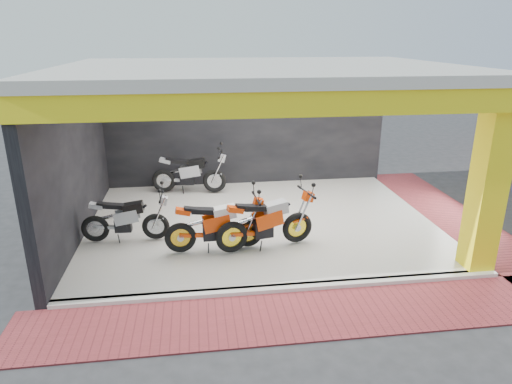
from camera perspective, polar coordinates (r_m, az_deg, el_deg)
The scene contains 15 objects.
ground at distance 9.16m, azimuth 2.47°, elevation -8.96°, with size 80.00×80.00×0.00m, color #2D2D30.
showroom_floor at distance 10.92m, azimuth 0.64°, elevation -3.85°, with size 8.00×6.00×0.10m, color white.
showroom_ceiling at distance 10.08m, azimuth 0.72°, elevation 15.08°, with size 8.40×6.40×0.20m, color beige.
back_wall at distance 13.38m, azimuth -1.27°, elevation 8.06°, with size 8.20×0.20×3.50m, color black.
left_wall at distance 10.60m, azimuth -21.87°, elevation 3.76°, with size 0.20×6.20×3.50m, color black.
corner_column at distance 9.25m, azimuth 27.05°, elevation 0.92°, with size 0.50×0.50×3.50m, color yellow.
header_beam_front at distance 7.18m, azimuth 4.26°, elevation 11.00°, with size 8.40×0.30×0.40m, color yellow.
header_beam_right at distance 11.40m, azimuth 21.56°, elevation 12.74°, with size 0.30×6.40×0.40m, color yellow.
floor_kerb at distance 8.26m, azimuth 3.73°, elevation -11.94°, with size 8.00×0.20×0.10m, color white.
paver_front at distance 7.64m, azimuth 4.91°, elevation -15.14°, with size 9.00×1.40×0.03m, color maroon.
paver_right at distance 12.52m, azimuth 22.96°, elevation -2.54°, with size 1.40×7.00×0.03m, color maroon.
moto_hero at distance 9.32m, azimuth -1.04°, elevation -3.33°, with size 2.12×0.79×1.30m, color #EE3E0A, non-canonical shape.
moto_row_a at distance 9.55m, azimuth 5.23°, elevation -2.66°, with size 2.22×0.82×1.36m, color #E03E09, non-canonical shape.
moto_row_b at distance 9.93m, azimuth -12.53°, elevation -2.71°, with size 1.95×0.72×1.19m, color #A7AAAF, non-canonical shape.
moto_row_d at distance 12.64m, azimuth -5.25°, elevation 2.75°, with size 2.19×0.81×1.34m, color #A0A3A7, non-canonical shape.
Camera 1 is at (-1.47, -7.95, 4.30)m, focal length 32.00 mm.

